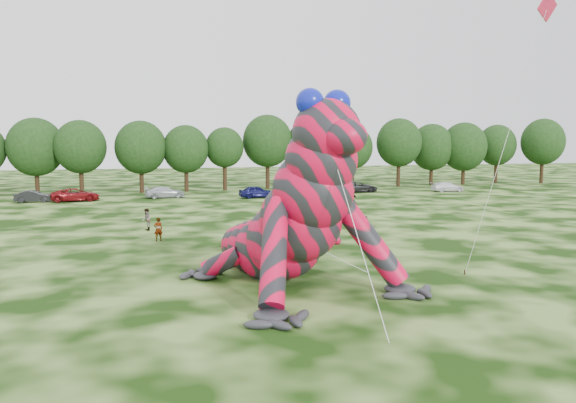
% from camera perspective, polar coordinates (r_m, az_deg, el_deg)
% --- Properties ---
extents(ground, '(240.00, 240.00, 0.00)m').
position_cam_1_polar(ground, '(23.27, 12.62, -11.42)').
color(ground, '#16330A').
rests_on(ground, ground).
extents(inflatable_gecko, '(20.65, 22.47, 9.23)m').
position_cam_1_polar(inflatable_gecko, '(28.24, -1.85, 1.42)').
color(inflatable_gecko, red).
rests_on(inflatable_gecko, ground).
extents(flying_kite, '(2.95, 3.16, 13.93)m').
position_cam_1_polar(flying_kite, '(29.81, 24.34, 15.93)').
color(flying_kite, red).
rests_on(flying_kite, ground).
extents(tree_5, '(7.16, 6.44, 9.80)m').
position_cam_1_polar(tree_5, '(79.10, -24.23, 4.24)').
color(tree_5, black).
rests_on(tree_5, ground).
extents(tree_6, '(6.52, 5.86, 9.49)m').
position_cam_1_polar(tree_6, '(76.66, -20.32, 4.25)').
color(tree_6, black).
rests_on(tree_6, ground).
extents(tree_7, '(6.68, 6.01, 9.48)m').
position_cam_1_polar(tree_7, '(76.44, -14.71, 4.42)').
color(tree_7, black).
rests_on(tree_7, ground).
extents(tree_8, '(6.14, 5.53, 8.94)m').
position_cam_1_polar(tree_8, '(76.88, -10.32, 4.34)').
color(tree_8, black).
rests_on(tree_8, ground).
extents(tree_9, '(5.27, 4.74, 8.68)m').
position_cam_1_polar(tree_9, '(77.84, -6.45, 4.33)').
color(tree_9, black).
rests_on(tree_9, ground).
extents(tree_10, '(7.09, 6.38, 10.50)m').
position_cam_1_polar(tree_10, '(80.19, -2.10, 5.07)').
color(tree_10, black).
rests_on(tree_10, ground).
extents(tree_11, '(7.01, 6.31, 10.07)m').
position_cam_1_polar(tree_11, '(81.49, 2.37, 4.94)').
color(tree_11, black).
rests_on(tree_11, ground).
extents(tree_12, '(5.99, 5.39, 8.97)m').
position_cam_1_polar(tree_12, '(83.14, 6.57, 4.55)').
color(tree_12, black).
rests_on(tree_12, ground).
extents(tree_13, '(6.83, 6.15, 10.13)m').
position_cam_1_polar(tree_13, '(85.43, 11.19, 4.91)').
color(tree_13, black).
rests_on(tree_13, ground).
extents(tree_14, '(6.82, 6.14, 9.40)m').
position_cam_1_polar(tree_14, '(89.79, 14.38, 4.66)').
color(tree_14, black).
rests_on(tree_14, ground).
extents(tree_15, '(7.17, 6.45, 9.63)m').
position_cam_1_polar(tree_15, '(91.53, 17.43, 4.67)').
color(tree_15, black).
rests_on(tree_15, ground).
extents(tree_16, '(6.26, 5.63, 9.37)m').
position_cam_1_polar(tree_16, '(96.74, 20.42, 4.56)').
color(tree_16, black).
rests_on(tree_16, ground).
extents(tree_17, '(6.98, 6.28, 10.30)m').
position_cam_1_polar(tree_17, '(98.51, 24.44, 4.69)').
color(tree_17, black).
rests_on(tree_17, ground).
extents(car_1, '(4.05, 1.52, 1.32)m').
position_cam_1_polar(car_1, '(68.89, -24.42, 0.47)').
color(car_1, black).
rests_on(car_1, ground).
extents(car_2, '(5.57, 3.04, 1.48)m').
position_cam_1_polar(car_2, '(68.24, -20.78, 0.64)').
color(car_2, maroon).
rests_on(car_2, ground).
extents(car_3, '(4.92, 2.43, 1.38)m').
position_cam_1_polar(car_3, '(69.10, -12.41, 0.93)').
color(car_3, '#A9AFB3').
rests_on(car_3, ground).
extents(car_4, '(4.38, 2.09, 1.45)m').
position_cam_1_polar(car_4, '(67.79, -3.20, 1.00)').
color(car_4, '#10114C').
rests_on(car_4, ground).
extents(car_5, '(4.14, 2.04, 1.31)m').
position_cam_1_polar(car_5, '(70.97, 1.41, 1.19)').
color(car_5, beige).
rests_on(car_5, ground).
extents(car_6, '(5.21, 2.80, 1.39)m').
position_cam_1_polar(car_6, '(75.35, 7.21, 1.47)').
color(car_6, black).
rests_on(car_6, ground).
extents(car_7, '(4.48, 1.90, 1.29)m').
position_cam_1_polar(car_7, '(78.64, 15.88, 1.45)').
color(car_7, white).
rests_on(car_7, ground).
extents(spectator_0, '(0.68, 0.52, 1.65)m').
position_cam_1_polar(spectator_0, '(39.93, -13.05, -2.77)').
color(spectator_0, gray).
rests_on(spectator_0, ground).
extents(spectator_2, '(1.19, 1.04, 1.60)m').
position_cam_1_polar(spectator_2, '(55.54, 6.65, -0.14)').
color(spectator_2, gray).
rests_on(spectator_2, ground).
extents(spectator_1, '(0.77, 0.92, 1.72)m').
position_cam_1_polar(spectator_1, '(44.63, -14.17, -1.80)').
color(spectator_1, gray).
rests_on(spectator_1, ground).
extents(spectator_5, '(1.60, 0.54, 1.72)m').
position_cam_1_polar(spectator_5, '(39.71, 7.79, -2.66)').
color(spectator_5, gray).
rests_on(spectator_5, ground).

